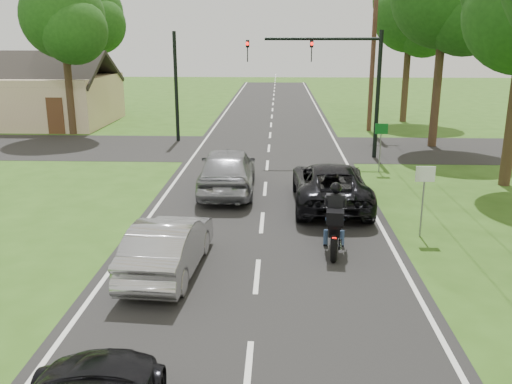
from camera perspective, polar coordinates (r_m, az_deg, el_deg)
ground at (r=13.47m, az=0.11°, el=-8.86°), size 140.00×140.00×0.00m
road at (r=22.93m, az=1.09°, el=1.68°), size 8.00×100.00×0.01m
cross_road at (r=28.78m, az=1.37°, el=4.62°), size 60.00×7.00×0.01m
motorcycle_rider at (r=14.85m, az=8.28°, el=-3.41°), size 0.68×2.27×1.96m
dark_suv at (r=18.93m, az=7.81°, el=0.82°), size 2.48×5.38×1.50m
silver_sedan at (r=13.61m, az=-9.22°, el=-5.58°), size 1.75×4.29×1.38m
silver_suv at (r=20.37m, az=-3.04°, el=2.37°), size 2.16×5.13×1.73m
traffic_signal at (r=26.41m, az=8.78°, el=12.47°), size 6.38×0.44×6.00m
signal_pole_far at (r=30.86m, az=-8.40°, el=10.84°), size 0.20×0.20×6.00m
utility_pole_far at (r=34.70m, az=12.25°, el=14.65°), size 1.60×0.28×10.00m
sign_white at (r=16.28m, az=17.30°, el=0.80°), size 0.55×0.07×2.12m
sign_green at (r=23.96m, az=13.03°, el=5.79°), size 0.55×0.07×2.12m
tree_row_d at (r=30.28m, az=19.96°, el=18.41°), size 5.76×5.58×10.45m
tree_row_e at (r=39.07m, az=16.42°, el=17.05°), size 5.28×5.12×9.61m
tree_left_near at (r=34.26m, az=-19.35°, el=16.56°), size 5.12×4.96×9.22m
tree_left_far at (r=44.33m, az=-17.08°, el=17.19°), size 5.76×5.58×10.14m
house at (r=39.98m, az=-22.30°, el=9.19°), size 10.20×8.00×4.84m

